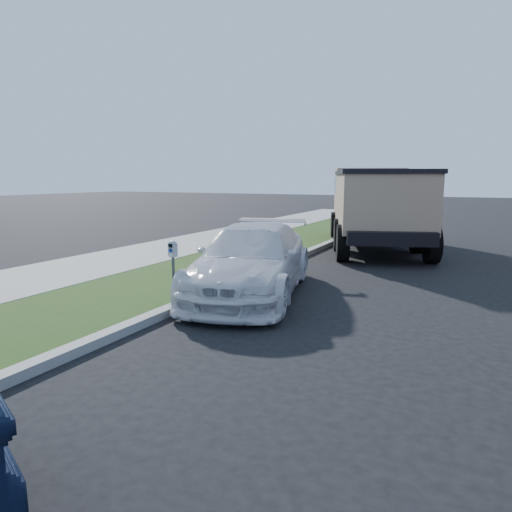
% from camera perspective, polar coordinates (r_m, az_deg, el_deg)
% --- Properties ---
extents(ground, '(120.00, 120.00, 0.00)m').
position_cam_1_polar(ground, '(7.62, 6.18, -9.38)').
color(ground, black).
rests_on(ground, ground).
extents(streetside, '(6.12, 50.00, 0.15)m').
position_cam_1_polar(streetside, '(12.13, -15.74, -2.15)').
color(streetside, gray).
rests_on(streetside, ground).
extents(parking_meter, '(0.18, 0.14, 1.21)m').
position_cam_1_polar(parking_meter, '(8.83, -10.34, -0.21)').
color(parking_meter, '#3F4247').
rests_on(parking_meter, ground).
extents(white_wagon, '(3.25, 5.47, 1.49)m').
position_cam_1_polar(white_wagon, '(9.86, -0.31, -0.46)').
color(white_wagon, silver).
rests_on(white_wagon, ground).
extents(dump_truck, '(4.91, 7.76, 2.86)m').
position_cam_1_polar(dump_truck, '(16.90, 14.71, 6.43)').
color(dump_truck, black).
rests_on(dump_truck, ground).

